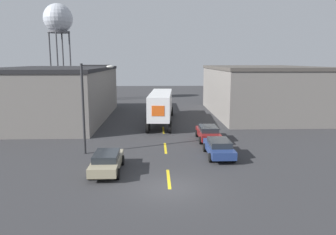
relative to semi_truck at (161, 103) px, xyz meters
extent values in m
plane|color=#333335|center=(0.13, -21.27, -2.31)|extent=(160.00, 160.00, 0.00)
cube|color=yellow|center=(0.13, -19.72, -2.31)|extent=(0.20, 3.49, 0.01)
cube|color=yellow|center=(0.13, -12.28, -2.31)|extent=(0.20, 3.49, 0.01)
cube|color=yellow|center=(0.13, -4.83, -2.31)|extent=(0.20, 3.49, 0.01)
cube|color=slate|center=(-13.67, 2.64, 0.81)|extent=(13.12, 22.39, 6.23)
cube|color=#232326|center=(-13.67, 2.64, 4.12)|extent=(13.32, 22.59, 0.40)
cube|color=slate|center=(13.95, 5.39, 0.85)|extent=(13.18, 20.31, 6.31)
cube|color=#4C4742|center=(13.95, 5.39, 4.20)|extent=(13.38, 20.51, 0.40)
cube|color=silver|center=(0.37, 5.60, -0.33)|extent=(2.43, 3.32, 2.90)
cube|color=white|center=(-0.11, -1.70, 0.17)|extent=(3.05, 11.00, 2.64)
cube|color=#E55619|center=(-0.47, -7.14, 0.17)|extent=(1.29, 0.11, 1.05)
cylinder|color=black|center=(1.56, 5.92, -1.78)|extent=(0.35, 1.08, 1.06)
cylinder|color=black|center=(-0.78, 6.08, -1.78)|extent=(0.35, 1.08, 1.06)
cylinder|color=black|center=(1.48, 4.66, -1.78)|extent=(0.35, 1.08, 1.06)
cylinder|color=black|center=(-0.86, 4.81, -1.78)|extent=(0.35, 1.08, 1.06)
cylinder|color=black|center=(0.85, -5.00, -1.78)|extent=(0.35, 1.08, 1.06)
cylinder|color=black|center=(-1.49, -4.85, -1.78)|extent=(0.35, 1.08, 1.06)
cylinder|color=black|center=(0.76, -6.40, -1.78)|extent=(0.35, 1.08, 1.06)
cylinder|color=black|center=(-1.58, -6.25, -1.78)|extent=(0.35, 1.08, 1.06)
cube|color=tan|center=(-4.01, -18.21, -1.67)|extent=(1.80, 4.73, 0.59)
cube|color=#23282D|center=(-4.01, -18.35, -1.15)|extent=(1.58, 2.46, 0.45)
cylinder|color=black|center=(-3.11, -16.74, -1.96)|extent=(0.22, 0.70, 0.70)
cylinder|color=black|center=(-4.91, -16.74, -1.96)|extent=(0.22, 0.70, 0.70)
cylinder|color=black|center=(-3.11, -19.68, -1.96)|extent=(0.22, 0.70, 0.70)
cylinder|color=black|center=(-4.91, -19.68, -1.96)|extent=(0.22, 0.70, 0.70)
cube|color=navy|center=(4.27, -14.89, -1.67)|extent=(1.80, 4.73, 0.59)
cube|color=#23282D|center=(4.27, -15.03, -1.15)|extent=(1.58, 2.46, 0.45)
cylinder|color=black|center=(5.16, -13.43, -1.96)|extent=(0.22, 0.70, 0.70)
cylinder|color=black|center=(3.37, -13.43, -1.96)|extent=(0.22, 0.70, 0.70)
cylinder|color=black|center=(5.16, -16.36, -1.96)|extent=(0.22, 0.70, 0.70)
cylinder|color=black|center=(3.37, -16.36, -1.96)|extent=(0.22, 0.70, 0.70)
cube|color=maroon|center=(4.27, -9.52, -1.67)|extent=(1.80, 4.73, 0.59)
cube|color=#23282D|center=(4.27, -9.66, -1.15)|extent=(1.58, 2.46, 0.45)
cylinder|color=black|center=(5.16, -8.05, -1.96)|extent=(0.22, 0.70, 0.70)
cylinder|color=black|center=(3.37, -8.05, -1.96)|extent=(0.22, 0.70, 0.70)
cylinder|color=black|center=(5.16, -10.98, -1.96)|extent=(0.22, 0.70, 0.70)
cylinder|color=black|center=(3.37, -10.98, -1.96)|extent=(0.22, 0.70, 0.70)
cylinder|color=#47474C|center=(-16.21, 21.21, 4.05)|extent=(0.28, 0.28, 12.72)
cylinder|color=#47474C|center=(-18.00, 23.00, 4.05)|extent=(0.28, 0.28, 12.72)
cylinder|color=#47474C|center=(-19.79, 21.21, 4.05)|extent=(0.28, 0.28, 12.72)
cylinder|color=#47474C|center=(-18.00, 19.42, 4.05)|extent=(0.28, 0.28, 12.72)
cylinder|color=#4C4C51|center=(-18.00, 21.21, 10.21)|extent=(3.86, 3.86, 0.30)
sphere|color=#B7BCC6|center=(-18.00, 21.21, 12.58)|extent=(5.11, 5.11, 5.11)
cylinder|color=#2D2D30|center=(-6.45, -13.71, 1.32)|extent=(0.20, 0.20, 7.26)
cylinder|color=#2D2D30|center=(-5.34, -13.71, 4.80)|extent=(2.22, 0.11, 0.11)
ellipsoid|color=silver|center=(-4.23, -13.71, 4.70)|extent=(0.56, 0.32, 0.22)
camera|label=1|loc=(-0.63, -39.69, 5.15)|focal=35.00mm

